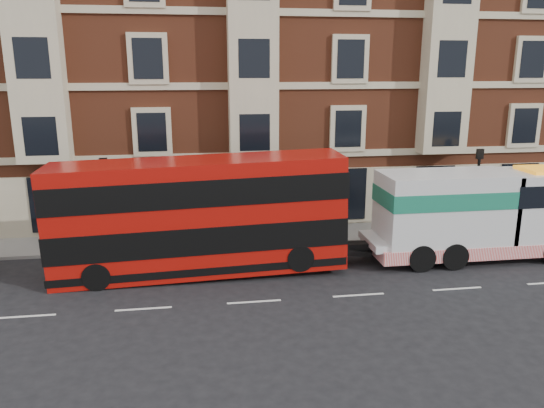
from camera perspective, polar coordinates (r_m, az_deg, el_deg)
The scene contains 8 objects.
ground at distance 19.92m, azimuth -1.94°, elevation -10.48°, with size 120.00×120.00×0.00m, color black.
sidewalk at distance 26.85m, azimuth -3.80°, elevation -3.61°, with size 90.00×3.00×0.15m, color slate.
victorian_terrace at distance 33.07m, azimuth -4.34°, elevation 17.35°, with size 45.00×12.00×20.40m.
lamp_post_west at distance 25.13m, azimuth -17.40°, elevation 0.65°, with size 0.35×0.15×4.35m.
lamp_post_east at distance 28.50m, azimuth 21.17°, elevation 1.92°, with size 0.35×0.15×4.35m.
double_decker_bus at distance 21.95m, azimuth -7.87°, elevation -1.11°, with size 11.90×2.73×4.82m.
tow_truck at distance 25.22m, azimuth 20.73°, elevation -0.93°, with size 9.53×2.82×3.97m.
pedestrian at distance 25.74m, azimuth -17.21°, elevation -3.06°, with size 0.57×0.37×1.55m, color #1B1E36.
Camera 1 is at (-2.02, -17.94, 8.42)m, focal length 35.00 mm.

